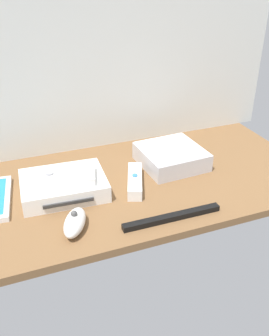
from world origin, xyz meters
TOP-DOWN VIEW (x-y plane):
  - ground_plane at (0.00, 0.00)cm, footprint 100.00×48.00cm
  - back_wall at (0.00, 24.60)cm, footprint 110.00×1.20cm
  - game_console at (-18.90, 1.02)cm, footprint 21.92×17.46cm
  - mini_computer at (13.18, 4.83)cm, footprint 17.93×17.93cm
  - remote_wand at (-0.79, -2.35)cm, footprint 8.70×15.10cm
  - remote_nunchuk at (-19.67, -14.68)cm, footprint 8.40×10.91cm
  - remote_classic_pad at (-18.26, -0.32)cm, footprint 15.96×11.39cm
  - sensor_bar at (1.95, -19.07)cm, footprint 24.02×2.09cm

SIDE VIEW (x-z plane):
  - ground_plane at x=0.00cm, z-range -2.00..0.00cm
  - sensor_bar at x=1.95cm, z-range 0.00..1.40cm
  - remote_wand at x=-0.79cm, z-range -0.19..3.21cm
  - remote_nunchuk at x=-19.67cm, z-range -0.51..4.59cm
  - game_console at x=-18.90cm, z-range 0.00..4.40cm
  - mini_computer at x=13.18cm, z-range -0.01..5.29cm
  - remote_classic_pad at x=-18.26cm, z-range 4.21..6.61cm
  - back_wall at x=0.00cm, z-range 0.00..64.00cm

